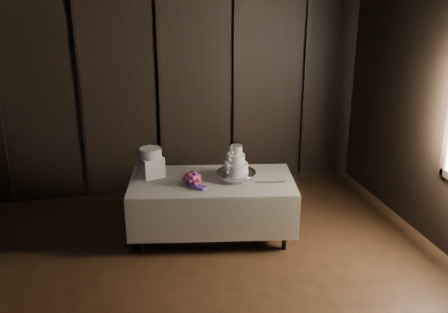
# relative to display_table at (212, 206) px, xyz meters

# --- Properties ---
(room) EXTENTS (6.08, 7.08, 3.08)m
(room) POSITION_rel_display_table_xyz_m (-0.41, -1.87, 1.08)
(room) COLOR black
(room) RESTS_ON ground
(display_table) EXTENTS (2.15, 1.38, 0.76)m
(display_table) POSITION_rel_display_table_xyz_m (0.00, 0.00, 0.00)
(display_table) COLOR beige
(display_table) RESTS_ON ground
(cake_stand) EXTENTS (0.56, 0.56, 0.09)m
(cake_stand) POSITION_rel_display_table_xyz_m (0.30, -0.03, 0.39)
(cake_stand) COLOR silver
(cake_stand) RESTS_ON display_table
(wedding_cake) EXTENTS (0.32, 0.28, 0.34)m
(wedding_cake) POSITION_rel_display_table_xyz_m (0.27, -0.04, 0.57)
(wedding_cake) COLOR white
(wedding_cake) RESTS_ON cake_stand
(bouquet) EXTENTS (0.50, 0.50, 0.19)m
(bouquet) POSITION_rel_display_table_xyz_m (-0.26, -0.10, 0.41)
(bouquet) COLOR #DA588C
(bouquet) RESTS_ON display_table
(box_pedestal) EXTENTS (0.33, 0.33, 0.25)m
(box_pedestal) POSITION_rel_display_table_xyz_m (-0.70, 0.30, 0.47)
(box_pedestal) COLOR white
(box_pedestal) RESTS_ON display_table
(small_cake) EXTENTS (0.28, 0.28, 0.11)m
(small_cake) POSITION_rel_display_table_xyz_m (-0.70, 0.30, 0.65)
(small_cake) COLOR white
(small_cake) RESTS_ON box_pedestal
(cake_knife) EXTENTS (0.37, 0.11, 0.01)m
(cake_knife) POSITION_rel_display_table_xyz_m (0.61, -0.24, 0.35)
(cake_knife) COLOR silver
(cake_knife) RESTS_ON display_table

